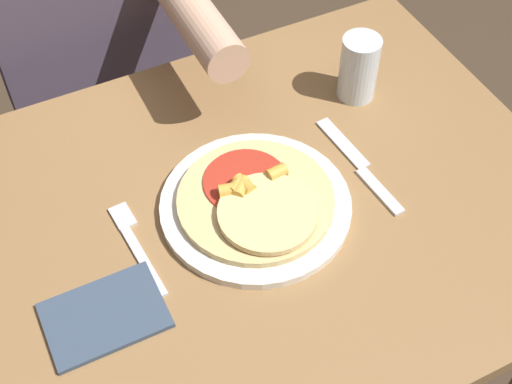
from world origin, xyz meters
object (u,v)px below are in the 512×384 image
Objects in this scene: dining_table at (266,258)px; drinking_glass at (359,68)px; fork at (135,242)px; person_diner at (94,30)px; knife at (360,166)px; plate at (256,206)px; pizza at (257,201)px.

drinking_glass is (0.24, 0.15, 0.20)m from dining_table.
person_diner reaches higher than fork.
dining_table is 0.22m from knife.
dining_table is 5.15× the size of fork.
person_diner is (-0.09, 0.57, 0.10)m from dining_table.
fork is 0.15× the size of person_diner.
plate is 0.18m from knife.
knife is at bearing -2.76° from fork.
knife is at bearing 2.42° from pizza.
plate is 1.28× the size of knife.
plate is at bearing -150.20° from drinking_glass.
person_diner is at bearing 97.36° from plate.
person_diner reaches higher than knife.
person_diner reaches higher than drinking_glass.
drinking_glass reaches higher than dining_table.
knife is 0.19× the size of person_diner.
drinking_glass reaches higher than pizza.
fork is at bearing 173.63° from plate.
plate is at bearing -82.64° from person_diner.
dining_table is 7.97× the size of drinking_glass.
pizza is at bearing -177.58° from knife.
plate reaches higher than knife.
person_diner is (-0.07, 0.57, -0.07)m from pizza.
plate is (-0.02, -0.00, 0.15)m from dining_table.
drinking_glass is (0.26, 0.15, 0.03)m from pizza.
drinking_glass is (0.08, 0.15, 0.05)m from knife.
fork reaches higher than dining_table.
knife is at bearing 0.87° from plate.
plate reaches higher than dining_table.
drinking_glass is 0.55m from person_diner.
person_diner reaches higher than pizza.
drinking_glass is at bearing 31.42° from dining_table.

